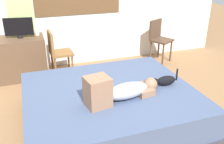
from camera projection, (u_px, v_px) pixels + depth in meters
name	position (u px, v px, depth m)	size (l,w,h in m)	color
ground_plane	(114.00, 128.00, 3.24)	(16.00, 16.00, 0.00)	olive
bed	(110.00, 107.00, 3.25)	(2.14, 1.85, 0.49)	#38383D
person_lying	(120.00, 90.00, 2.90)	(0.94, 0.40, 0.34)	#8C939E
cat	(165.00, 81.00, 3.24)	(0.36, 0.12, 0.21)	black
desk	(20.00, 58.00, 4.49)	(0.90, 0.56, 0.74)	brown
tv_monitor	(19.00, 28.00, 4.29)	(0.48, 0.10, 0.35)	black
cup	(37.00, 33.00, 4.52)	(0.07, 0.07, 0.08)	white
chair_by_desk	(57.00, 51.00, 4.44)	(0.40, 0.40, 0.86)	brown
chair_spare	(159.00, 37.00, 5.21)	(0.51, 0.51, 0.86)	#4C3828
curtain_left	(20.00, 10.00, 4.45)	(0.44, 0.06, 2.32)	#ADCC75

